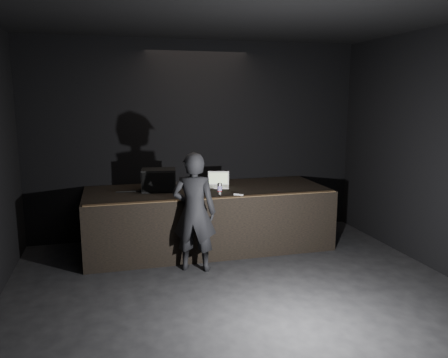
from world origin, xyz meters
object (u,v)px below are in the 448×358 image
(stage_riser, at_px, (208,218))
(stage_monitor, at_px, (159,180))
(beer_can, at_px, (220,189))
(laptop, at_px, (218,183))
(person, at_px, (194,212))

(stage_riser, relative_size, stage_monitor, 6.81)
(stage_riser, relative_size, beer_can, 23.01)
(laptop, relative_size, beer_can, 2.53)
(stage_monitor, height_order, beer_can, stage_monitor)
(laptop, height_order, beer_can, laptop)
(stage_monitor, xyz_separation_m, beer_can, (0.90, -0.48, -0.09))
(beer_can, distance_m, person, 0.76)
(beer_can, bearing_deg, stage_monitor, 152.14)
(stage_riser, xyz_separation_m, beer_can, (0.10, -0.43, 0.59))
(laptop, bearing_deg, stage_monitor, -158.14)
(stage_riser, height_order, person, person)
(stage_monitor, bearing_deg, stage_riser, 3.96)
(laptop, height_order, person, person)
(stage_riser, xyz_separation_m, laptop, (0.22, 0.14, 0.56))
(stage_riser, relative_size, laptop, 9.10)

